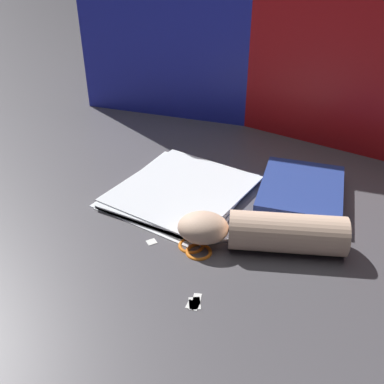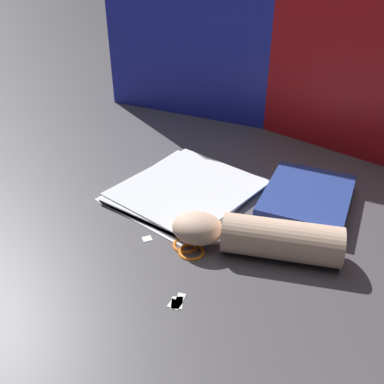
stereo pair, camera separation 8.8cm
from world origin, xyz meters
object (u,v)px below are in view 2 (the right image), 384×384
object	(u,v)px
book_closed	(307,199)
paper_stack	(185,190)
hand_forearm	(259,237)
scissors	(202,242)

from	to	relation	value
book_closed	paper_stack	bearing A→B (deg)	-156.50
book_closed	hand_forearm	bearing A→B (deg)	-94.12
paper_stack	book_closed	size ratio (longest dim) A/B	1.28
paper_stack	scissors	bearing A→B (deg)	-45.00
book_closed	scissors	size ratio (longest dim) A/B	1.41
paper_stack	scissors	world-z (taller)	paper_stack
paper_stack	scissors	xyz separation A→B (m)	(0.13, -0.13, -0.00)
book_closed	hand_forearm	world-z (taller)	hand_forearm
paper_stack	hand_forearm	bearing A→B (deg)	-22.19
paper_stack	book_closed	xyz separation A→B (m)	(0.24, 0.10, 0.01)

